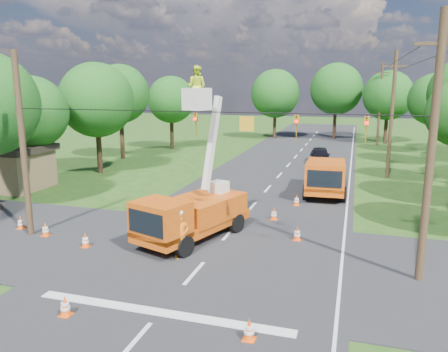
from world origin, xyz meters
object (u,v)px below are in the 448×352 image
(bucket_truck, at_px, (192,205))
(traffic_cone_7, at_px, (330,186))
(traffic_cone_6, at_px, (21,223))
(traffic_cone_3, at_px, (296,200))
(tree_far_c, at_px, (388,95))
(traffic_cone_4, at_px, (85,240))
(tree_left_c, at_px, (31,113))
(pole_right_near, at_px, (431,149))
(pole_right_far, at_px, (380,104))
(tree_left_e, at_px, (120,94))
(tree_far_a, at_px, (275,94))
(shed, at_px, (9,166))
(distant_car, at_px, (320,156))
(tree_left_f, at_px, (171,100))
(traffic_cone_0, at_px, (65,306))
(ground_worker, at_px, (181,236))
(pole_left, at_px, (23,146))
(traffic_cone_8, at_px, (297,234))
(pole_right_mid, at_px, (392,114))
(traffic_cone_1, at_px, (249,329))
(second_truck, at_px, (325,176))
(traffic_cone_5, at_px, (45,230))
(tree_far_b, at_px, (336,89))
(tree_right_e, at_px, (435,100))
(tree_left_d, at_px, (96,100))

(bucket_truck, bearing_deg, traffic_cone_7, 83.78)
(traffic_cone_6, bearing_deg, traffic_cone_3, 33.42)
(traffic_cone_3, height_order, tree_far_c, tree_far_c)
(traffic_cone_4, relative_size, tree_left_c, 0.09)
(traffic_cone_3, distance_m, pole_right_near, 11.97)
(pole_right_far, bearing_deg, pole_right_near, -90.00)
(tree_left_e, bearing_deg, tree_far_a, 60.67)
(shed, xyz_separation_m, tree_left_e, (1.20, 14.00, 4.87))
(distant_car, distance_m, tree_left_f, 18.93)
(traffic_cone_0, relative_size, tree_left_e, 0.08)
(traffic_cone_0, height_order, tree_left_f, tree_left_f)
(ground_worker, relative_size, traffic_cone_6, 2.88)
(pole_right_near, relative_size, shed, 1.82)
(ground_worker, bearing_deg, pole_left, 129.91)
(tree_left_f, height_order, tree_far_c, tree_far_c)
(traffic_cone_0, relative_size, traffic_cone_4, 1.00)
(traffic_cone_0, bearing_deg, pole_left, 136.75)
(traffic_cone_8, height_order, pole_right_mid, pole_right_mid)
(traffic_cone_1, bearing_deg, second_truck, 87.36)
(distant_car, distance_m, traffic_cone_5, 27.26)
(traffic_cone_0, distance_m, tree_far_b, 51.97)
(traffic_cone_0, bearing_deg, traffic_cone_7, 70.29)
(traffic_cone_8, xyz_separation_m, pole_right_mid, (5.08, 16.99, 4.75))
(pole_right_far, relative_size, tree_right_e, 1.16)
(ground_worker, height_order, tree_far_b, tree_far_b)
(shed, height_order, tree_right_e, tree_right_e)
(traffic_cone_6, bearing_deg, pole_left, -27.10)
(second_truck, height_order, traffic_cone_1, second_truck)
(traffic_cone_1, relative_size, tree_left_f, 0.08)
(traffic_cone_3, distance_m, traffic_cone_8, 6.30)
(tree_left_d, bearing_deg, traffic_cone_3, -18.13)
(bucket_truck, relative_size, second_truck, 1.22)
(traffic_cone_0, bearing_deg, tree_left_f, 108.22)
(ground_worker, bearing_deg, traffic_cone_5, 129.37)
(tree_far_a, relative_size, tree_far_b, 0.92)
(pole_right_mid, xyz_separation_m, tree_left_c, (-25.00, -11.00, 0.33))
(tree_left_c, distance_m, tree_left_e, 13.05)
(pole_right_far, relative_size, tree_left_c, 1.24)
(tree_far_b, bearing_deg, ground_worker, -95.16)
(pole_right_mid, bearing_deg, tree_far_c, 87.40)
(distant_car, xyz_separation_m, pole_right_far, (5.78, 15.22, 4.33))
(traffic_cone_5, height_order, shed, shed)
(traffic_cone_8, xyz_separation_m, tree_right_e, (10.38, 31.99, 5.45))
(shed, distance_m, tree_far_b, 42.86)
(tree_right_e, bearing_deg, bucket_truck, -114.61)
(pole_right_far, height_order, tree_left_f, pole_right_far)
(tree_far_b, bearing_deg, tree_left_f, -139.88)
(pole_right_mid, bearing_deg, tree_far_b, 102.41)
(traffic_cone_8, bearing_deg, tree_far_a, 101.90)
(traffic_cone_7, xyz_separation_m, tree_left_e, (-21.14, 8.10, 6.13))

